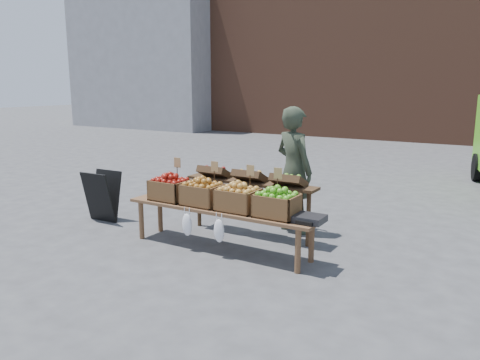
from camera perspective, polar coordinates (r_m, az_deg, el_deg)
The scene contains 12 objects.
ground at distance 6.40m, azimuth 4.21°, elevation -8.00°, with size 80.00×80.00×0.00m, color #49494C.
brick_building at distance 20.76m, azimuth 24.70°, elevation 18.45°, with size 24.00×4.00×10.00m, color brown.
grey_building at distance 24.89m, azimuth -11.45°, elevation 14.45°, with size 8.00×3.00×7.00m, color gray.
vendor at distance 6.81m, azimuth 6.57°, elevation 1.18°, with size 0.67×0.44×1.84m, color #2F3829.
chalkboard_sign at distance 7.73m, azimuth -16.45°, elevation -1.87°, with size 0.54×0.30×0.81m, color black, non-canonical shape.
back_table at distance 6.67m, azimuth 1.23°, elevation -2.48°, with size 2.10×0.44×1.04m, color #3C2817, non-canonical shape.
display_bench at distance 6.17m, azimuth -2.42°, elevation -5.95°, with size 2.70×0.56×0.57m, color brown, non-canonical shape.
crate_golden_apples at distance 6.53m, azimuth -8.49°, elevation -1.20°, with size 0.50×0.40×0.28m, color #611013, non-canonical shape.
crate_russet_pears at distance 6.21m, azimuth -4.57°, elevation -1.79°, with size 0.50×0.40×0.28m, color #AE6B28, non-canonical shape.
crate_red_apples at distance 5.91m, azimuth -0.23°, elevation -2.44°, with size 0.50×0.40×0.28m, color #ABA022, non-canonical shape.
crate_green_apples at distance 5.65m, azimuth 4.54°, elevation -3.12°, with size 0.50×0.40×0.28m, color #439919, non-canonical shape.
weighing_scale at distance 5.51m, azimuth 8.49°, elevation -4.69°, with size 0.34×0.30×0.08m, color black.
Camera 1 is at (2.71, -5.39, 2.14)m, focal length 35.00 mm.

